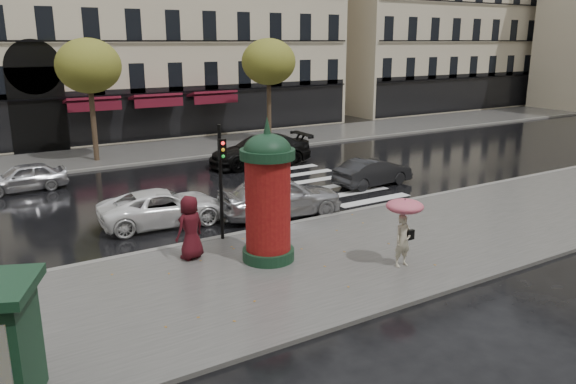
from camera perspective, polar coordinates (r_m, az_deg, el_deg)
ground at (r=17.38m, az=2.25°, el=-6.80°), size 160.00×160.00×0.00m
near_sidewalk at (r=16.98m, az=3.20°, el=-7.14°), size 90.00×7.00×0.12m
far_sidewalk at (r=34.18m, az=-15.97°, el=3.71°), size 90.00×6.00×0.12m
near_kerb at (r=19.75m, az=-2.65°, el=-3.85°), size 90.00×0.25×0.14m
far_kerb at (r=31.35m, az=-14.41°, el=2.84°), size 90.00×0.25×0.14m
zebra_crossing at (r=28.19m, az=1.39°, el=1.84°), size 3.60×11.75×0.01m
tree_far_left at (r=32.13m, az=-19.61°, el=11.93°), size 3.40×3.40×6.64m
tree_far_right at (r=36.19m, az=-1.98°, el=13.04°), size 3.40×3.40×6.64m
woman_umbrella at (r=16.42m, az=11.70°, el=-2.93°), size 1.08×1.08×2.07m
woman_red at (r=16.70m, az=-2.87°, el=-4.27°), size 0.95×0.84×1.65m
man_burgundy at (r=17.02m, az=-9.89°, el=-3.56°), size 1.10×0.89×1.95m
morris_column at (r=16.38m, az=-2.07°, el=-0.11°), size 1.60×1.60×4.31m
traffic_light at (r=18.15m, az=-6.80°, el=2.11°), size 0.25×0.36×3.81m
car_silver at (r=21.23m, az=-0.81°, el=-0.40°), size 4.91×2.48×1.60m
car_darkgrey at (r=26.14m, az=8.63°, el=2.03°), size 3.92×1.52×1.27m
car_white at (r=20.84m, az=-12.49°, el=-1.52°), size 4.78×2.52×1.28m
car_black at (r=30.03m, az=-2.87°, el=4.22°), size 5.68×2.49×1.62m
car_far_silver at (r=27.50m, az=-25.29°, el=1.35°), size 3.72×1.63×1.25m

